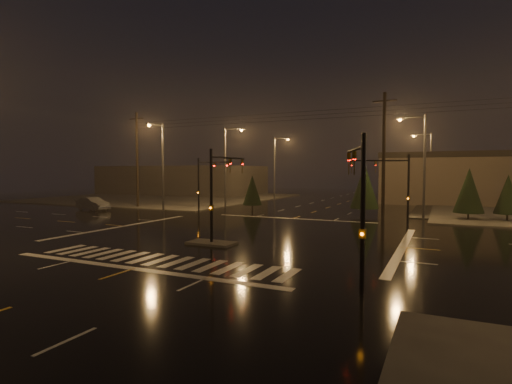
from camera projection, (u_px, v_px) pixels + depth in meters
ground at (241, 235)px, 28.77m from camera, size 140.00×140.00×0.00m
sidewalk_nw at (166, 198)px, 68.63m from camera, size 36.00×36.00×0.12m
median_island at (212, 243)px, 25.15m from camera, size 3.00×1.60×0.15m
crosswalk at (161, 260)px, 20.64m from camera, size 15.00×2.60×0.01m
stop_bar_near at (134, 269)px, 18.83m from camera, size 16.00×0.50×0.01m
stop_bar_far at (293, 219)px, 38.71m from camera, size 16.00×0.50×0.01m
commercial_block at (183, 180)px, 81.45m from camera, size 30.00×18.00×5.60m
signal_mast_median at (219, 184)px, 25.80m from camera, size 0.25×4.59×6.00m
signal_mast_ne at (395, 181)px, 33.70m from camera, size 4.84×1.86×6.00m
signal_mast_nw at (205, 179)px, 41.77m from camera, size 4.84×1.86×6.00m
signal_mast_se at (359, 194)px, 15.42m from camera, size 1.55×3.87×6.00m
streetlight_1 at (227, 161)px, 49.49m from camera, size 2.77×0.32×10.00m
streetlight_2 at (276, 164)px, 63.95m from camera, size 2.77×0.32×10.00m
streetlight_3 at (421, 159)px, 38.18m from camera, size 2.77×0.32×10.00m
streetlight_4 at (428, 163)px, 56.25m from camera, size 2.77×0.32×10.00m
streetlight_5 at (161, 161)px, 45.37m from camera, size 0.32×2.77×10.00m
utility_pole_0 at (137, 159)px, 50.45m from camera, size 2.20×0.32×12.00m
utility_pole_1 at (384, 155)px, 37.70m from camera, size 2.20×0.32×12.00m
conifer_0 at (469, 190)px, 37.38m from camera, size 2.70×2.70×4.91m
conifer_1 at (508, 194)px, 36.35m from camera, size 2.31×2.31×4.31m
conifer_3 at (252, 190)px, 45.98m from camera, size 2.21×2.21×4.15m
conifer_4 at (365, 186)px, 41.76m from camera, size 2.97×2.97×5.34m
car_crossing at (93, 204)px, 46.96m from camera, size 4.89×2.38×1.54m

